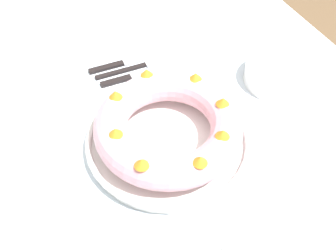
{
  "coord_description": "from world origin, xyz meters",
  "views": [
    {
      "loc": [
        0.5,
        -0.22,
        1.41
      ],
      "look_at": [
        0.02,
        -0.02,
        0.83
      ],
      "focal_mm": 42.0,
      "sensor_mm": 36.0,
      "label": 1
    }
  ],
  "objects_px": {
    "bundt_cake": "(168,126)",
    "cake_knife": "(130,77)",
    "serving_knife": "(122,63)",
    "napkin": "(256,250)",
    "serving_dish": "(168,141)",
    "side_bowl": "(280,74)",
    "fork": "(136,67)"
  },
  "relations": [
    {
      "from": "napkin",
      "to": "cake_knife",
      "type": "bearing_deg",
      "value": -174.56
    },
    {
      "from": "cake_knife",
      "to": "bundt_cake",
      "type": "bearing_deg",
      "value": 2.69
    },
    {
      "from": "serving_knife",
      "to": "bundt_cake",
      "type": "bearing_deg",
      "value": 5.79
    },
    {
      "from": "serving_dish",
      "to": "napkin",
      "type": "relative_size",
      "value": 2.58
    },
    {
      "from": "serving_knife",
      "to": "cake_knife",
      "type": "height_order",
      "value": "same"
    },
    {
      "from": "bundt_cake",
      "to": "serving_knife",
      "type": "bearing_deg",
      "value": -179.42
    },
    {
      "from": "bundt_cake",
      "to": "side_bowl",
      "type": "distance_m",
      "value": 0.34
    },
    {
      "from": "fork",
      "to": "napkin",
      "type": "distance_m",
      "value": 0.53
    },
    {
      "from": "serving_dish",
      "to": "cake_knife",
      "type": "height_order",
      "value": "serving_dish"
    },
    {
      "from": "serving_knife",
      "to": "side_bowl",
      "type": "distance_m",
      "value": 0.39
    },
    {
      "from": "bundt_cake",
      "to": "side_bowl",
      "type": "bearing_deg",
      "value": 103.55
    },
    {
      "from": "serving_knife",
      "to": "side_bowl",
      "type": "height_order",
      "value": "side_bowl"
    },
    {
      "from": "bundt_cake",
      "to": "napkin",
      "type": "height_order",
      "value": "bundt_cake"
    },
    {
      "from": "cake_knife",
      "to": "side_bowl",
      "type": "bearing_deg",
      "value": 67.18
    },
    {
      "from": "serving_dish",
      "to": "napkin",
      "type": "height_order",
      "value": "serving_dish"
    },
    {
      "from": "serving_dish",
      "to": "fork",
      "type": "distance_m",
      "value": 0.26
    },
    {
      "from": "serving_dish",
      "to": "side_bowl",
      "type": "height_order",
      "value": "side_bowl"
    },
    {
      "from": "cake_knife",
      "to": "side_bowl",
      "type": "xyz_separation_m",
      "value": [
        0.15,
        0.33,
        0.02
      ]
    },
    {
      "from": "bundt_cake",
      "to": "fork",
      "type": "height_order",
      "value": "bundt_cake"
    },
    {
      "from": "bundt_cake",
      "to": "serving_knife",
      "type": "relative_size",
      "value": 1.48
    },
    {
      "from": "napkin",
      "to": "side_bowl",
      "type": "bearing_deg",
      "value": 141.23
    },
    {
      "from": "bundt_cake",
      "to": "side_bowl",
      "type": "relative_size",
      "value": 1.75
    },
    {
      "from": "serving_knife",
      "to": "napkin",
      "type": "relative_size",
      "value": 1.52
    },
    {
      "from": "serving_knife",
      "to": "cake_knife",
      "type": "bearing_deg",
      "value": 4.96
    },
    {
      "from": "fork",
      "to": "side_bowl",
      "type": "relative_size",
      "value": 1.09
    },
    {
      "from": "napkin",
      "to": "serving_knife",
      "type": "bearing_deg",
      "value": -175.15
    },
    {
      "from": "serving_dish",
      "to": "side_bowl",
      "type": "bearing_deg",
      "value": 103.54
    },
    {
      "from": "cake_knife",
      "to": "napkin",
      "type": "xyz_separation_m",
      "value": [
        0.5,
        0.05,
        -0.0
      ]
    },
    {
      "from": "cake_knife",
      "to": "side_bowl",
      "type": "distance_m",
      "value": 0.36
    },
    {
      "from": "cake_knife",
      "to": "fork",
      "type": "bearing_deg",
      "value": 138.83
    },
    {
      "from": "side_bowl",
      "to": "serving_knife",
      "type": "bearing_deg",
      "value": -122.58
    },
    {
      "from": "bundt_cake",
      "to": "cake_knife",
      "type": "bearing_deg",
      "value": -179.21
    }
  ]
}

